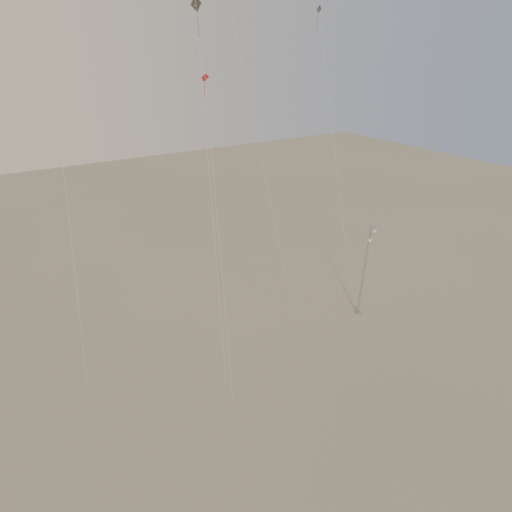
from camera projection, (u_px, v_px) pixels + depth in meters
ground at (308, 350)px, 34.79m from camera, size 160.00×160.00×0.00m
street_lamp at (365, 270)px, 37.46m from camera, size 1.50×0.96×9.40m
kite_0 at (48, 27)px, 25.94m from camera, size 4.65×8.28×30.68m
kite_1 at (203, 98)px, 25.34m from camera, size 2.02×5.80×26.22m
kite_3 at (213, 174)px, 29.08m from camera, size 4.48×10.77×21.86m
kite_4 at (328, 94)px, 37.22m from camera, size 1.88×6.65×26.99m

